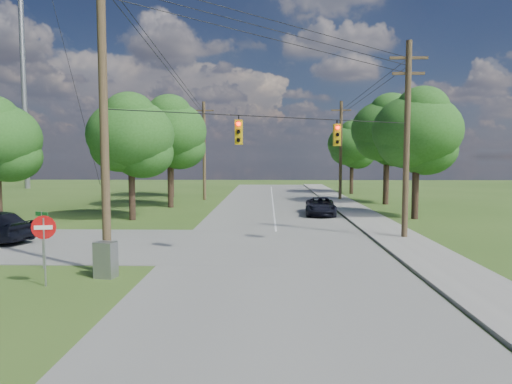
{
  "coord_description": "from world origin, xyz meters",
  "views": [
    {
      "loc": [
        1.51,
        -16.56,
        4.43
      ],
      "look_at": [
        0.95,
        5.0,
        2.76
      ],
      "focal_mm": 32.0,
      "sensor_mm": 36.0,
      "label": 1
    }
  ],
  "objects_px": {
    "pole_sw": "(104,108)",
    "do_not_enter_sign": "(44,235)",
    "pole_ne": "(407,137)",
    "car_main_north": "(320,206)",
    "control_cabinet": "(106,260)",
    "pole_north_w": "(204,150)",
    "pole_north_e": "(341,150)"
  },
  "relations": [
    {
      "from": "control_cabinet",
      "to": "do_not_enter_sign",
      "type": "xyz_separation_m",
      "value": [
        -1.67,
        -1.18,
        1.11
      ]
    },
    {
      "from": "pole_north_e",
      "to": "control_cabinet",
      "type": "relative_size",
      "value": 7.53
    },
    {
      "from": "pole_ne",
      "to": "car_main_north",
      "type": "relative_size",
      "value": 2.22
    },
    {
      "from": "pole_ne",
      "to": "car_main_north",
      "type": "bearing_deg",
      "value": 109.11
    },
    {
      "from": "pole_ne",
      "to": "control_cabinet",
      "type": "distance_m",
      "value": 16.4
    },
    {
      "from": "do_not_enter_sign",
      "to": "pole_north_e",
      "type": "bearing_deg",
      "value": 54.01
    },
    {
      "from": "pole_sw",
      "to": "do_not_enter_sign",
      "type": "height_order",
      "value": "pole_sw"
    },
    {
      "from": "pole_ne",
      "to": "pole_north_w",
      "type": "bearing_deg",
      "value": 122.29
    },
    {
      "from": "pole_north_e",
      "to": "pole_north_w",
      "type": "distance_m",
      "value": 13.9
    },
    {
      "from": "car_main_north",
      "to": "control_cabinet",
      "type": "bearing_deg",
      "value": -114.72
    },
    {
      "from": "pole_sw",
      "to": "do_not_enter_sign",
      "type": "relative_size",
      "value": 4.91
    },
    {
      "from": "pole_ne",
      "to": "do_not_enter_sign",
      "type": "bearing_deg",
      "value": -147.79
    },
    {
      "from": "pole_north_w",
      "to": "control_cabinet",
      "type": "relative_size",
      "value": 7.53
    },
    {
      "from": "pole_ne",
      "to": "pole_north_w",
      "type": "relative_size",
      "value": 1.05
    },
    {
      "from": "pole_sw",
      "to": "pole_north_e",
      "type": "xyz_separation_m",
      "value": [
        13.5,
        29.6,
        -1.1
      ]
    },
    {
      "from": "control_cabinet",
      "to": "do_not_enter_sign",
      "type": "height_order",
      "value": "do_not_enter_sign"
    },
    {
      "from": "pole_north_w",
      "to": "do_not_enter_sign",
      "type": "relative_size",
      "value": 4.09
    },
    {
      "from": "pole_north_e",
      "to": "pole_north_w",
      "type": "bearing_deg",
      "value": 180.0
    },
    {
      "from": "pole_north_w",
      "to": "pole_ne",
      "type": "bearing_deg",
      "value": -57.71
    },
    {
      "from": "pole_north_w",
      "to": "control_cabinet",
      "type": "height_order",
      "value": "pole_north_w"
    },
    {
      "from": "pole_sw",
      "to": "do_not_enter_sign",
      "type": "bearing_deg",
      "value": -128.96
    },
    {
      "from": "do_not_enter_sign",
      "to": "car_main_north",
      "type": "bearing_deg",
      "value": 48.46
    },
    {
      "from": "pole_ne",
      "to": "do_not_enter_sign",
      "type": "xyz_separation_m",
      "value": [
        -14.99,
        -9.44,
        -3.69
      ]
    },
    {
      "from": "pole_ne",
      "to": "do_not_enter_sign",
      "type": "relative_size",
      "value": 4.29
    },
    {
      "from": "pole_north_e",
      "to": "do_not_enter_sign",
      "type": "bearing_deg",
      "value": -115.49
    },
    {
      "from": "pole_north_w",
      "to": "do_not_enter_sign",
      "type": "height_order",
      "value": "pole_north_w"
    },
    {
      "from": "pole_north_w",
      "to": "car_main_north",
      "type": "relative_size",
      "value": 2.11
    },
    {
      "from": "pole_north_w",
      "to": "car_main_north",
      "type": "bearing_deg",
      "value": -49.25
    },
    {
      "from": "pole_sw",
      "to": "pole_north_e",
      "type": "relative_size",
      "value": 1.2
    },
    {
      "from": "pole_ne",
      "to": "do_not_enter_sign",
      "type": "distance_m",
      "value": 18.1
    },
    {
      "from": "pole_ne",
      "to": "pole_north_e",
      "type": "relative_size",
      "value": 1.05
    },
    {
      "from": "pole_ne",
      "to": "control_cabinet",
      "type": "bearing_deg",
      "value": -148.2
    }
  ]
}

